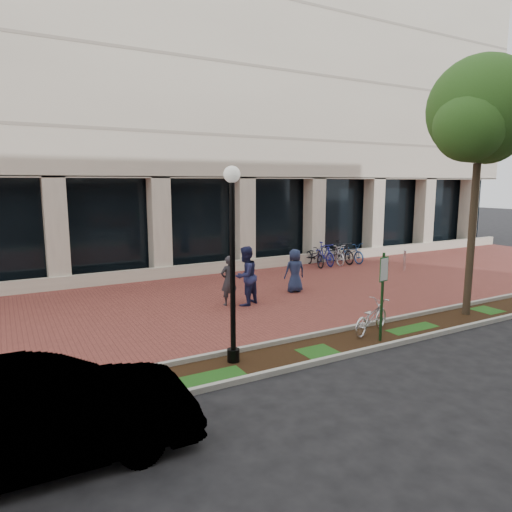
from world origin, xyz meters
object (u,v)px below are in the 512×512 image
pedestrian_right (295,271)px  sedan_near_curb (38,417)px  bollard (405,260)px  pedestrian_mid (246,276)px  street_tree (481,117)px  lamppost (233,254)px  pedestrian_left (229,281)px  bike_rack_cluster (333,254)px  locked_bicycle (371,317)px  parking_sign (383,285)px

pedestrian_right → sedan_near_curb: (-9.01, -6.89, -0.06)m
bollard → pedestrian_mid: bearing=-169.4°
street_tree → sedan_near_curb: street_tree is taller
pedestrian_right → bollard: (6.74, 1.01, -0.31)m
street_tree → pedestrian_mid: 8.42m
bollard → lamppost: bearing=-153.4°
bollard → sedan_near_curb: sedan_near_curb is taller
pedestrian_left → bike_rack_cluster: 8.90m
lamppost → pedestrian_right: (4.92, 4.83, -1.65)m
locked_bicycle → pedestrian_mid: bearing=1.9°
pedestrian_left → pedestrian_right: pedestrian_left is taller
pedestrian_right → lamppost: bearing=52.2°
bollard → street_tree: bearing=-122.1°
locked_bicycle → pedestrian_right: 4.92m
pedestrian_left → bollard: bearing=-177.4°
pedestrian_left → bollard: 9.76m
bollard → parking_sign: bearing=-140.3°
lamppost → sedan_near_curb: bearing=-153.3°
street_tree → sedan_near_curb: (-12.00, -1.94, -5.10)m
parking_sign → locked_bicycle: (0.25, 0.63, -1.02)m
parking_sign → lamppost: (-3.86, 0.63, 0.99)m
bike_rack_cluster → bollard: bearing=-52.1°
pedestrian_left → pedestrian_right: size_ratio=1.03×
pedestrian_left → pedestrian_mid: 0.57m
parking_sign → bollard: 10.18m
parking_sign → locked_bicycle: bearing=56.6°
street_tree → bollard: street_tree is taller
parking_sign → bike_rack_cluster: 11.09m
locked_bicycle → bike_rack_cluster: bearing=-52.5°
pedestrian_right → street_tree: bearing=128.9°
pedestrian_left → pedestrian_mid: bearing=146.6°
locked_bicycle → sedan_near_curb: sedan_near_curb is taller
street_tree → parking_sign: bearing=-172.7°
bollard → bike_rack_cluster: size_ratio=0.31×
lamppost → street_tree: 8.61m
bollard → pedestrian_left: bearing=-171.3°
pedestrian_mid → pedestrian_right: size_ratio=1.22×
pedestrian_mid → bollard: bearing=163.5°
pedestrian_left → locked_bicycle: bearing=109.5°
street_tree → pedestrian_mid: size_ratio=3.88×
lamppost → pedestrian_left: (2.02, 4.37, -1.63)m
lamppost → street_tree: bearing=-0.8°
pedestrian_right → sedan_near_curb: bearing=45.2°
lamppost → bike_rack_cluster: (9.80, 8.69, -1.92)m
street_tree → locked_bicycle: 6.61m
locked_bicycle → pedestrian_mid: size_ratio=0.85×
pedestrian_mid → pedestrian_right: bearing=169.1°
lamppost → street_tree: (7.92, -0.12, 3.39)m
pedestrian_left → bollard: pedestrian_left is taller
pedestrian_mid → sedan_near_curb: size_ratio=0.43×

